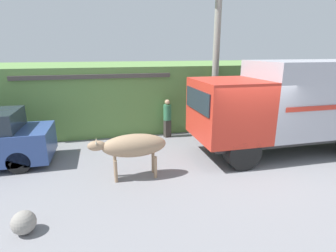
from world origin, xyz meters
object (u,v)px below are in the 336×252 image
(pedestrian_on_hill, at_px, (167,117))
(roadside_rock, at_px, (24,222))
(utility_pole, at_px, (216,56))
(cargo_truck, at_px, (296,103))
(brown_cow, at_px, (133,146))

(pedestrian_on_hill, height_order, roadside_rock, pedestrian_on_hill)
(utility_pole, bearing_deg, cargo_truck, -57.20)
(cargo_truck, relative_size, utility_pole, 1.08)
(brown_cow, relative_size, utility_pole, 0.34)
(utility_pole, bearing_deg, brown_cow, -138.21)
(brown_cow, height_order, utility_pole, utility_pole)
(cargo_truck, distance_m, pedestrian_on_hill, 4.74)
(pedestrian_on_hill, xyz_separation_m, utility_pole, (2.10, 0.19, 2.38))
(roadside_rock, bearing_deg, brown_cow, 37.97)
(pedestrian_on_hill, bearing_deg, roadside_rock, 30.43)
(brown_cow, relative_size, roadside_rock, 4.56)
(cargo_truck, bearing_deg, roadside_rock, -159.58)
(cargo_truck, bearing_deg, utility_pole, 125.61)
(brown_cow, distance_m, roadside_rock, 3.07)
(cargo_truck, bearing_deg, pedestrian_on_hill, 149.25)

